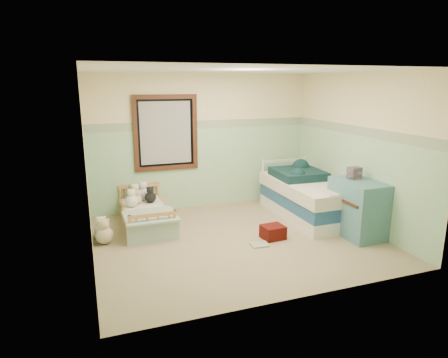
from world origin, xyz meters
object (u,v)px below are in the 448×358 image
object	(u,v)px
plush_floor_tan	(104,235)
floor_book	(260,245)
toddler_bed_frame	(146,220)
twin_bed_frame	(308,211)
plush_floor_cream	(102,231)
red_pillow	(273,232)
dresser	(357,208)

from	to	relation	value
plush_floor_tan	floor_book	size ratio (longest dim) A/B	1.00
toddler_bed_frame	twin_bed_frame	bearing A→B (deg)	-10.61
toddler_bed_frame	plush_floor_cream	bearing A→B (deg)	-158.23
twin_bed_frame	plush_floor_cream	bearing A→B (deg)	176.24
plush_floor_tan	red_pillow	xyz separation A→B (m)	(2.45, -0.67, -0.03)
dresser	floor_book	size ratio (longest dim) A/B	3.35
toddler_bed_frame	twin_bed_frame	world-z (taller)	twin_bed_frame
toddler_bed_frame	plush_floor_tan	xyz separation A→B (m)	(-0.70, -0.54, 0.04)
dresser	floor_book	distance (m)	1.66
dresser	floor_book	xyz separation A→B (m)	(-1.60, 0.12, -0.42)
plush_floor_cream	twin_bed_frame	xyz separation A→B (m)	(3.50, -0.23, -0.01)
plush_floor_tan	dresser	xyz separation A→B (m)	(3.74, -0.97, 0.31)
plush_floor_tan	twin_bed_frame	bearing A→B (deg)	0.34
red_pillow	floor_book	distance (m)	0.37
plush_floor_cream	dresser	size ratio (longest dim) A/B	0.27
plush_floor_cream	floor_book	size ratio (longest dim) A/B	0.89
toddler_bed_frame	red_pillow	distance (m)	2.12
red_pillow	plush_floor_tan	bearing A→B (deg)	164.78
toddler_bed_frame	floor_book	distance (m)	2.00
red_pillow	toddler_bed_frame	bearing A→B (deg)	145.35
red_pillow	floor_book	size ratio (longest dim) A/B	1.26
dresser	twin_bed_frame	bearing A→B (deg)	105.10
plush_floor_tan	toddler_bed_frame	bearing A→B (deg)	37.59
plush_floor_tan	floor_book	distance (m)	2.30
plush_floor_cream	dresser	bearing A→B (deg)	-17.93
plush_floor_cream	floor_book	distance (m)	2.43
red_pillow	dresser	bearing A→B (deg)	-13.17
plush_floor_tan	red_pillow	size ratio (longest dim) A/B	0.79
plush_floor_tan	red_pillow	bearing A→B (deg)	-15.22
twin_bed_frame	red_pillow	size ratio (longest dim) A/B	5.83
toddler_bed_frame	plush_floor_cream	size ratio (longest dim) A/B	6.27
twin_bed_frame	red_pillow	xyz separation A→B (m)	(-1.03, -0.69, -0.01)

